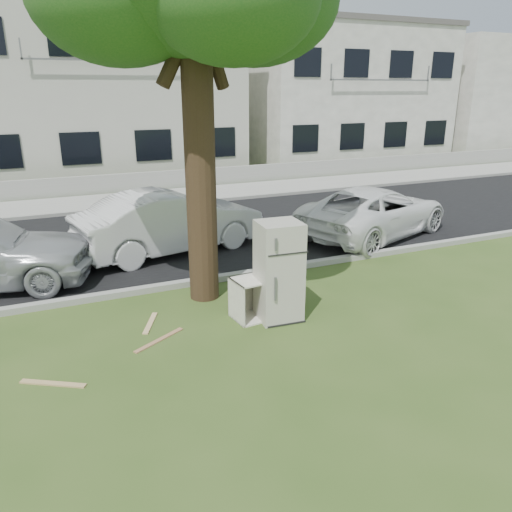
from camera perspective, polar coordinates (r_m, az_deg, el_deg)
name	(u,v)px	position (r m, az deg, el deg)	size (l,w,h in m)	color
ground	(263,333)	(8.15, 0.84, -8.77)	(120.00, 120.00, 0.00)	#354E1C
road	(169,237)	(13.46, -9.86, 2.21)	(120.00, 7.00, 0.01)	black
kerb_near	(213,282)	(10.23, -4.89, -2.95)	(120.00, 0.18, 0.12)	gray
kerb_far	(142,209)	(16.82, -12.89, 5.29)	(120.00, 0.18, 0.12)	gray
sidewalk	(134,200)	(18.22, -13.81, 6.24)	(120.00, 2.80, 0.01)	gray
low_wall	(125,183)	(19.70, -14.76, 8.10)	(120.00, 0.15, 0.70)	gray
townhouse_center	(99,89)	(24.26, -17.50, 17.78)	(11.22, 8.16, 7.44)	#B7B4A7
townhouse_right	(331,94)	(28.38, 8.58, 17.80)	(10.20, 8.16, 6.84)	white
filler_right	(510,97)	(38.03, 27.05, 15.89)	(16.00, 9.00, 6.40)	#B7B4A7
fridge	(279,271)	(8.33, 2.62, -1.76)	(0.70, 0.65, 1.70)	beige
cabinet	(259,297)	(8.57, 0.38, -4.69)	(0.92, 0.57, 0.71)	silver
plank_a	(159,340)	(8.06, -10.99, -9.40)	(0.98, 0.08, 0.02)	#A57550
plank_b	(53,383)	(7.38, -22.19, -13.34)	(0.91, 0.09, 0.02)	tan
plank_c	(150,323)	(8.62, -11.99, -7.51)	(0.79, 0.09, 0.02)	tan
car_center	(171,222)	(12.04, -9.65, 3.89)	(1.57, 4.49, 1.48)	silver
car_right	(374,211)	(13.61, 13.38, 4.97)	(2.16, 4.69, 1.30)	white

